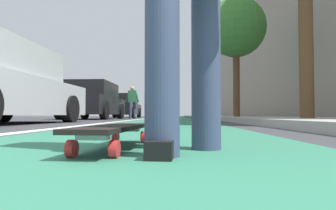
{
  "coord_description": "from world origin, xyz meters",
  "views": [
    {
      "loc": [
        -0.5,
        -0.28,
        0.16
      ],
      "look_at": [
        12.9,
        0.09,
        0.63
      ],
      "focal_mm": 31.12,
      "sensor_mm": 36.0,
      "label": 1
    }
  ],
  "objects_px": {
    "parked_car_mid": "(93,102)",
    "parked_car_far": "(123,106)",
    "pedestrian_distant": "(132,100)",
    "traffic_light": "(155,83)",
    "skateboard": "(115,130)",
    "street_tree_mid": "(236,28)"
  },
  "relations": [
    {
      "from": "parked_car_mid",
      "to": "parked_car_far",
      "type": "relative_size",
      "value": 1.03
    },
    {
      "from": "parked_car_far",
      "to": "pedestrian_distant",
      "type": "height_order",
      "value": "pedestrian_distant"
    },
    {
      "from": "parked_car_mid",
      "to": "pedestrian_distant",
      "type": "bearing_deg",
      "value": -35.93
    },
    {
      "from": "parked_car_mid",
      "to": "traffic_light",
      "type": "bearing_deg",
      "value": -6.09
    },
    {
      "from": "parked_car_far",
      "to": "traffic_light",
      "type": "xyz_separation_m",
      "value": [
        7.81,
        -1.52,
        2.33
      ]
    },
    {
      "from": "skateboard",
      "to": "pedestrian_distant",
      "type": "bearing_deg",
      "value": 8.18
    },
    {
      "from": "parked_car_mid",
      "to": "pedestrian_distant",
      "type": "height_order",
      "value": "pedestrian_distant"
    },
    {
      "from": "parked_car_mid",
      "to": "street_tree_mid",
      "type": "relative_size",
      "value": 0.87
    },
    {
      "from": "skateboard",
      "to": "parked_car_mid",
      "type": "xyz_separation_m",
      "value": [
        10.49,
        3.12,
        0.63
      ]
    },
    {
      "from": "traffic_light",
      "to": "street_tree_mid",
      "type": "relative_size",
      "value": 0.9
    },
    {
      "from": "parked_car_mid",
      "to": "pedestrian_distant",
      "type": "distance_m",
      "value": 2.29
    },
    {
      "from": "street_tree_mid",
      "to": "pedestrian_distant",
      "type": "xyz_separation_m",
      "value": [
        1.97,
        4.52,
        -2.82
      ]
    },
    {
      "from": "parked_car_mid",
      "to": "parked_car_far",
      "type": "bearing_deg",
      "value": -0.17
    },
    {
      "from": "parked_car_mid",
      "to": "street_tree_mid",
      "type": "distance_m",
      "value": 6.57
    },
    {
      "from": "street_tree_mid",
      "to": "parked_car_mid",
      "type": "bearing_deg",
      "value": 88.81
    },
    {
      "from": "skateboard",
      "to": "parked_car_mid",
      "type": "height_order",
      "value": "parked_car_mid"
    },
    {
      "from": "traffic_light",
      "to": "street_tree_mid",
      "type": "bearing_deg",
      "value": -163.45
    },
    {
      "from": "skateboard",
      "to": "street_tree_mid",
      "type": "bearing_deg",
      "value": -14.81
    },
    {
      "from": "parked_car_far",
      "to": "pedestrian_distant",
      "type": "bearing_deg",
      "value": -164.47
    },
    {
      "from": "parked_car_mid",
      "to": "street_tree_mid",
      "type": "height_order",
      "value": "street_tree_mid"
    },
    {
      "from": "parked_car_mid",
      "to": "traffic_light",
      "type": "xyz_separation_m",
      "value": [
        14.42,
        -1.54,
        2.33
      ]
    },
    {
      "from": "parked_car_mid",
      "to": "pedestrian_distant",
      "type": "xyz_separation_m",
      "value": [
        1.85,
        -1.34,
        0.15
      ]
    }
  ]
}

